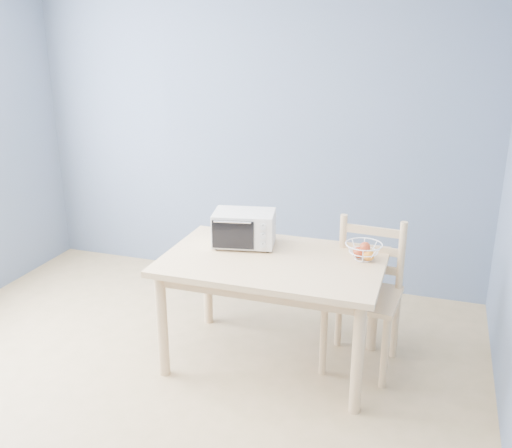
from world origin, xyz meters
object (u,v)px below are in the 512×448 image
(fruit_basket, at_px, (364,251))
(dining_chair, at_px, (364,297))
(dining_table, at_px, (273,273))
(toaster_oven, at_px, (242,228))

(fruit_basket, distance_m, dining_chair, 0.33)
(dining_table, relative_size, toaster_oven, 3.11)
(dining_table, relative_size, fruit_basket, 5.43)
(toaster_oven, bearing_deg, dining_chair, -9.60)
(fruit_basket, bearing_deg, dining_chair, 35.57)
(fruit_basket, bearing_deg, toaster_oven, -179.43)
(dining_table, bearing_deg, fruit_basket, 17.03)
(fruit_basket, xyz_separation_m, dining_chair, (0.02, 0.01, -0.33))
(toaster_oven, relative_size, dining_chair, 0.46)
(dining_table, height_order, dining_chair, dining_chair)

